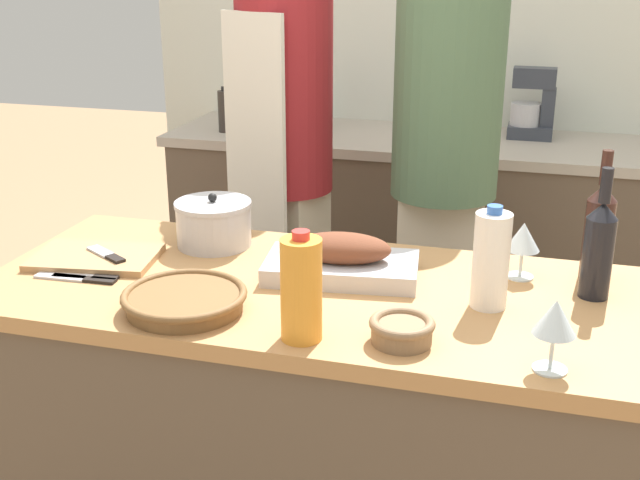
# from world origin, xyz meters

# --- Properties ---
(kitchen_island) EXTENTS (1.56, 0.69, 0.87)m
(kitchen_island) POSITION_xyz_m (0.00, 0.00, 0.43)
(kitchen_island) COLOR brown
(kitchen_island) RESTS_ON ground_plane
(back_counter) EXTENTS (2.10, 0.60, 0.89)m
(back_counter) POSITION_xyz_m (0.00, 1.59, 0.44)
(back_counter) COLOR brown
(back_counter) RESTS_ON ground_plane
(back_wall) EXTENTS (2.60, 0.10, 2.55)m
(back_wall) POSITION_xyz_m (0.00, 1.94, 1.27)
(back_wall) COLOR silver
(back_wall) RESTS_ON ground_plane
(roasting_pan) EXTENTS (0.39, 0.25, 0.11)m
(roasting_pan) POSITION_xyz_m (0.06, 0.08, 0.91)
(roasting_pan) COLOR #BCBCC1
(roasting_pan) RESTS_ON kitchen_island
(wicker_basket) EXTENTS (0.28, 0.28, 0.05)m
(wicker_basket) POSITION_xyz_m (-0.23, -0.20, 0.89)
(wicker_basket) COLOR brown
(wicker_basket) RESTS_ON kitchen_island
(cutting_board) EXTENTS (0.34, 0.25, 0.02)m
(cutting_board) POSITION_xyz_m (-0.57, 0.01, 0.88)
(cutting_board) COLOR #AD7F51
(cutting_board) RESTS_ON kitchen_island
(stock_pot) EXTENTS (0.21, 0.21, 0.15)m
(stock_pot) POSITION_xyz_m (-0.33, 0.20, 0.93)
(stock_pot) COLOR #B7B7BC
(stock_pot) RESTS_ON kitchen_island
(mixing_bowl) EXTENTS (0.14, 0.14, 0.05)m
(mixing_bowl) POSITION_xyz_m (0.27, -0.23, 0.89)
(mixing_bowl) COLOR #846647
(mixing_bowl) RESTS_ON kitchen_island
(juice_jug) EXTENTS (0.09, 0.09, 0.23)m
(juice_jug) POSITION_xyz_m (0.07, -0.27, 0.98)
(juice_jug) COLOR orange
(juice_jug) RESTS_ON kitchen_island
(milk_jug) EXTENTS (0.08, 0.08, 0.24)m
(milk_jug) POSITION_xyz_m (0.42, -0.00, 0.98)
(milk_jug) COLOR white
(milk_jug) RESTS_ON kitchen_island
(wine_bottle_green) EXTENTS (0.07, 0.07, 0.32)m
(wine_bottle_green) POSITION_xyz_m (0.66, 0.24, 0.99)
(wine_bottle_green) COLOR #381E19
(wine_bottle_green) RESTS_ON kitchen_island
(wine_bottle_dark) EXTENTS (0.07, 0.07, 0.31)m
(wine_bottle_dark) POSITION_xyz_m (0.65, 0.12, 0.99)
(wine_bottle_dark) COLOR black
(wine_bottle_dark) RESTS_ON kitchen_island
(wine_glass_left) EXTENTS (0.08, 0.08, 0.14)m
(wine_glass_left) POSITION_xyz_m (0.48, 0.19, 0.97)
(wine_glass_left) COLOR silver
(wine_glass_left) RESTS_ON kitchen_island
(wine_glass_right) EXTENTS (0.08, 0.08, 0.15)m
(wine_glass_right) POSITION_xyz_m (0.56, -0.27, 0.97)
(wine_glass_right) COLOR silver
(wine_glass_right) RESTS_ON kitchen_island
(knife_chef) EXTENTS (0.21, 0.04, 0.01)m
(knife_chef) POSITION_xyz_m (-0.55, -0.12, 0.87)
(knife_chef) COLOR #B7B7BC
(knife_chef) RESTS_ON kitchen_island
(knife_paring) EXTENTS (0.17, 0.05, 0.01)m
(knife_paring) POSITION_xyz_m (-0.53, -0.10, 0.87)
(knife_paring) COLOR #B7B7BC
(knife_paring) RESTS_ON kitchen_island
(knife_bread) EXTENTS (0.14, 0.10, 0.01)m
(knife_bread) POSITION_xyz_m (-0.54, 0.00, 0.89)
(knife_bread) COLOR #B7B7BC
(knife_bread) RESTS_ON cutting_board
(stand_mixer) EXTENTS (0.18, 0.14, 0.29)m
(stand_mixer) POSITION_xyz_m (0.45, 1.71, 1.01)
(stand_mixer) COLOR #333842
(stand_mixer) RESTS_ON back_counter
(condiment_bottle_tall) EXTENTS (0.06, 0.06, 0.20)m
(condiment_bottle_tall) POSITION_xyz_m (-0.42, 1.64, 0.98)
(condiment_bottle_tall) COLOR #332D28
(condiment_bottle_tall) RESTS_ON back_counter
(condiment_bottle_short) EXTENTS (0.06, 0.06, 0.19)m
(condiment_bottle_short) POSITION_xyz_m (-0.81, 1.47, 0.98)
(condiment_bottle_short) COLOR #332D28
(condiment_bottle_short) RESTS_ON back_counter
(person_cook_aproned) EXTENTS (0.34, 0.36, 1.75)m
(person_cook_aproned) POSITION_xyz_m (-0.33, 0.84, 0.98)
(person_cook_aproned) COLOR beige
(person_cook_aproned) RESTS_ON ground_plane
(person_cook_guest) EXTENTS (0.34, 0.34, 1.80)m
(person_cook_guest) POSITION_xyz_m (0.21, 0.84, 1.01)
(person_cook_guest) COLOR beige
(person_cook_guest) RESTS_ON ground_plane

